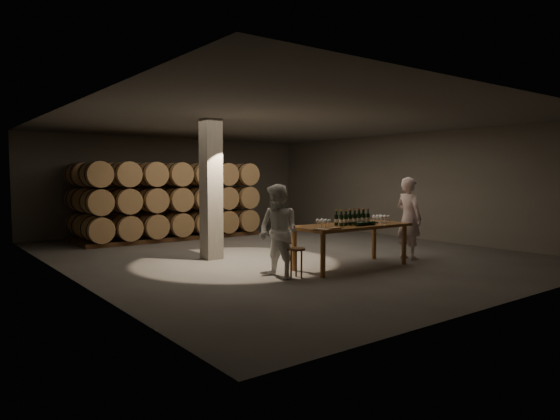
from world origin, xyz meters
TOP-DOWN VIEW (x-y plane):
  - room at (-1.80, 0.20)m, footprint 12.00×12.00m
  - tasting_table at (0.00, -2.50)m, footprint 2.60×1.10m
  - barrel_stack_back at (-1.35, 5.20)m, footprint 4.70×0.95m
  - barrel_stack_front at (-0.96, 3.80)m, footprint 5.48×0.95m
  - bottle_cluster at (0.01, -2.52)m, footprint 0.86×0.23m
  - lying_bottles at (0.09, -2.83)m, footprint 0.63×0.08m
  - glass_cluster_left at (-0.89, -2.62)m, footprint 0.19×0.30m
  - glass_cluster_right at (0.85, -2.56)m, footprint 0.30×0.30m
  - plate at (0.61, -2.51)m, footprint 0.29×0.29m
  - notebook_near at (-0.89, -2.90)m, footprint 0.27×0.22m
  - notebook_corner at (-1.18, -2.92)m, footprint 0.32×0.35m
  - pen at (-0.67, -2.89)m, footprint 0.14×0.05m
  - stool at (-1.59, -2.64)m, footprint 0.34×0.34m
  - person_man at (1.81, -2.55)m, footprint 0.50×0.72m
  - person_woman at (-1.88, -2.47)m, footprint 0.80×0.95m

SIDE VIEW (x-z plane):
  - stool at x=-1.59m, z-range 0.18..0.74m
  - tasting_table at x=0.00m, z-range 0.35..1.25m
  - person_woman at x=-1.88m, z-range 0.00..1.76m
  - pen at x=-0.67m, z-range 0.90..0.91m
  - plate at x=0.61m, z-range 0.90..0.92m
  - notebook_corner at x=-1.18m, z-range 0.90..0.92m
  - notebook_near at x=-0.89m, z-range 0.90..0.93m
  - person_man at x=1.81m, z-range 0.00..1.88m
  - lying_bottles at x=0.09m, z-range 0.90..0.98m
  - bottle_cluster at x=0.01m, z-range 0.85..1.18m
  - glass_cluster_right at x=0.85m, z-range 0.94..1.10m
  - glass_cluster_left at x=-0.89m, z-range 0.94..1.11m
  - barrel_stack_back at x=-1.35m, z-range 0.04..2.35m
  - barrel_stack_front at x=-0.96m, z-range 0.04..2.35m
  - room at x=-1.80m, z-range -4.40..7.60m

